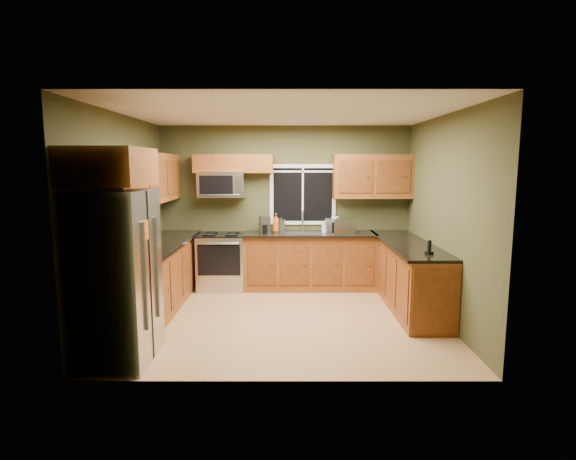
{
  "coord_description": "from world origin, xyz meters",
  "views": [
    {
      "loc": [
        0.05,
        -5.83,
        2.04
      ],
      "look_at": [
        0.05,
        0.35,
        1.15
      ],
      "focal_mm": 28.0,
      "sensor_mm": 36.0,
      "label": 1
    }
  ],
  "objects_px": {
    "kettle": "(281,225)",
    "paper_towel_roll": "(335,224)",
    "coffee_maker": "(265,225)",
    "toaster_oven": "(340,226)",
    "soap_bottle_b": "(324,227)",
    "cordless_phone": "(429,250)",
    "microwave": "(222,184)",
    "refrigerator": "(116,277)",
    "range": "(222,261)",
    "soap_bottle_a": "(276,223)"
  },
  "relations": [
    {
      "from": "coffee_maker",
      "to": "kettle",
      "type": "xyz_separation_m",
      "value": [
        0.27,
        0.08,
        -0.01
      ]
    },
    {
      "from": "toaster_oven",
      "to": "soap_bottle_a",
      "type": "bearing_deg",
      "value": 171.05
    },
    {
      "from": "soap_bottle_b",
      "to": "paper_towel_roll",
      "type": "bearing_deg",
      "value": 17.38
    },
    {
      "from": "range",
      "to": "kettle",
      "type": "bearing_deg",
      "value": 5.48
    },
    {
      "from": "coffee_maker",
      "to": "soap_bottle_a",
      "type": "xyz_separation_m",
      "value": [
        0.19,
        0.08,
        0.03
      ]
    },
    {
      "from": "range",
      "to": "soap_bottle_a",
      "type": "relative_size",
      "value": 3.0
    },
    {
      "from": "refrigerator",
      "to": "kettle",
      "type": "bearing_deg",
      "value": 59.68
    },
    {
      "from": "range",
      "to": "soap_bottle_a",
      "type": "height_order",
      "value": "soap_bottle_a"
    },
    {
      "from": "refrigerator",
      "to": "toaster_oven",
      "type": "relative_size",
      "value": 3.74
    },
    {
      "from": "toaster_oven",
      "to": "cordless_phone",
      "type": "xyz_separation_m",
      "value": [
        0.92,
        -1.71,
        -0.07
      ]
    },
    {
      "from": "range",
      "to": "toaster_oven",
      "type": "xyz_separation_m",
      "value": [
        1.95,
        -0.08,
        0.6
      ]
    },
    {
      "from": "cordless_phone",
      "to": "coffee_maker",
      "type": "bearing_deg",
      "value": 140.21
    },
    {
      "from": "coffee_maker",
      "to": "paper_towel_roll",
      "type": "distance_m",
      "value": 1.17
    },
    {
      "from": "toaster_oven",
      "to": "soap_bottle_b",
      "type": "distance_m",
      "value": 0.28
    },
    {
      "from": "refrigerator",
      "to": "toaster_oven",
      "type": "height_order",
      "value": "refrigerator"
    },
    {
      "from": "microwave",
      "to": "toaster_oven",
      "type": "relative_size",
      "value": 1.58
    },
    {
      "from": "paper_towel_roll",
      "to": "soap_bottle_b",
      "type": "height_order",
      "value": "paper_towel_roll"
    },
    {
      "from": "range",
      "to": "microwave",
      "type": "bearing_deg",
      "value": 90.02
    },
    {
      "from": "range",
      "to": "coffee_maker",
      "type": "distance_m",
      "value": 0.93
    },
    {
      "from": "refrigerator",
      "to": "toaster_oven",
      "type": "bearing_deg",
      "value": 45.57
    },
    {
      "from": "refrigerator",
      "to": "soap_bottle_a",
      "type": "xyz_separation_m",
      "value": [
        1.59,
        2.86,
        0.2
      ]
    },
    {
      "from": "coffee_maker",
      "to": "kettle",
      "type": "relative_size",
      "value": 1.06
    },
    {
      "from": "kettle",
      "to": "paper_towel_roll",
      "type": "relative_size",
      "value": 0.9
    },
    {
      "from": "range",
      "to": "cordless_phone",
      "type": "xyz_separation_m",
      "value": [
        2.87,
        -1.78,
        0.52
      ]
    },
    {
      "from": "paper_towel_roll",
      "to": "toaster_oven",
      "type": "bearing_deg",
      "value": -68.23
    },
    {
      "from": "coffee_maker",
      "to": "cordless_phone",
      "type": "relative_size",
      "value": 1.55
    },
    {
      "from": "paper_towel_roll",
      "to": "refrigerator",
      "type": "bearing_deg",
      "value": -131.91
    },
    {
      "from": "range",
      "to": "cordless_phone",
      "type": "bearing_deg",
      "value": -31.85
    },
    {
      "from": "coffee_maker",
      "to": "kettle",
      "type": "bearing_deg",
      "value": 16.8
    },
    {
      "from": "toaster_oven",
      "to": "kettle",
      "type": "xyz_separation_m",
      "value": [
        -0.96,
        0.17,
        -0.01
      ]
    },
    {
      "from": "soap_bottle_a",
      "to": "refrigerator",
      "type": "bearing_deg",
      "value": -119.08
    },
    {
      "from": "soap_bottle_b",
      "to": "coffee_maker",
      "type": "bearing_deg",
      "value": -178.53
    },
    {
      "from": "microwave",
      "to": "refrigerator",
      "type": "bearing_deg",
      "value": -103.34
    },
    {
      "from": "coffee_maker",
      "to": "paper_towel_roll",
      "type": "xyz_separation_m",
      "value": [
        1.17,
        0.08,
        0.0
      ]
    },
    {
      "from": "microwave",
      "to": "toaster_oven",
      "type": "bearing_deg",
      "value": -6.25
    },
    {
      "from": "soap_bottle_b",
      "to": "toaster_oven",
      "type": "bearing_deg",
      "value": -24.81
    },
    {
      "from": "toaster_oven",
      "to": "kettle",
      "type": "distance_m",
      "value": 0.98
    },
    {
      "from": "toaster_oven",
      "to": "soap_bottle_b",
      "type": "bearing_deg",
      "value": 155.19
    },
    {
      "from": "soap_bottle_b",
      "to": "cordless_phone",
      "type": "relative_size",
      "value": 1.0
    },
    {
      "from": "refrigerator",
      "to": "microwave",
      "type": "distance_m",
      "value": 3.1
    },
    {
      "from": "refrigerator",
      "to": "soap_bottle_b",
      "type": "relative_size",
      "value": 10.21
    },
    {
      "from": "refrigerator",
      "to": "cordless_phone",
      "type": "xyz_separation_m",
      "value": [
        3.56,
        0.99,
        0.09
      ]
    },
    {
      "from": "soap_bottle_a",
      "to": "cordless_phone",
      "type": "distance_m",
      "value": 2.72
    },
    {
      "from": "microwave",
      "to": "soap_bottle_b",
      "type": "xyz_separation_m",
      "value": [
        1.7,
        -0.1,
        -0.7
      ]
    },
    {
      "from": "microwave",
      "to": "cordless_phone",
      "type": "xyz_separation_m",
      "value": [
        2.87,
        -1.92,
        -0.74
      ]
    },
    {
      "from": "range",
      "to": "kettle",
      "type": "height_order",
      "value": "kettle"
    },
    {
      "from": "kettle",
      "to": "refrigerator",
      "type": "bearing_deg",
      "value": -120.32
    },
    {
      "from": "microwave",
      "to": "range",
      "type": "bearing_deg",
      "value": -89.98
    },
    {
      "from": "refrigerator",
      "to": "toaster_oven",
      "type": "distance_m",
      "value": 3.77
    },
    {
      "from": "range",
      "to": "microwave",
      "type": "distance_m",
      "value": 1.27
    }
  ]
}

